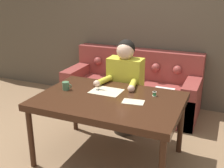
{
  "coord_description": "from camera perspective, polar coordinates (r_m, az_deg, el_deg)",
  "views": [
    {
      "loc": [
        1.05,
        -2.34,
        1.82
      ],
      "look_at": [
        -0.07,
        0.27,
        0.83
      ],
      "focal_mm": 45.0,
      "sensor_mm": 36.0,
      "label": 1
    }
  ],
  "objects": [
    {
      "name": "person",
      "position": [
        3.5,
        2.65,
        -0.59
      ],
      "size": [
        0.5,
        0.56,
        1.22
      ],
      "color": "#33281E",
      "rests_on": "ground_plane"
    },
    {
      "name": "thread_spool",
      "position": [
        2.98,
        8.63,
        -1.99
      ],
      "size": [
        0.04,
        0.04,
        0.05
      ],
      "color": "#338C4C",
      "rests_on": "dining_table"
    },
    {
      "name": "dining_table",
      "position": [
        2.93,
        -0.63,
        -4.03
      ],
      "size": [
        1.49,
        1.01,
        0.73
      ],
      "color": "#381E11",
      "rests_on": "ground_plane"
    },
    {
      "name": "scissors",
      "position": [
        3.11,
        -1.95,
        -1.26
      ],
      "size": [
        0.23,
        0.1,
        0.01
      ],
      "color": "silver",
      "rests_on": "dining_table"
    },
    {
      "name": "couch",
      "position": [
        4.33,
        4.13,
        -1.06
      ],
      "size": [
        2.0,
        0.84,
        0.89
      ],
      "color": "brown",
      "rests_on": "ground_plane"
    },
    {
      "name": "pattern_paper_offcut",
      "position": [
        2.81,
        4.34,
        -3.63
      ],
      "size": [
        0.23,
        0.17,
        0.0
      ],
      "color": "beige",
      "rests_on": "dining_table"
    },
    {
      "name": "wall_back",
      "position": [
        4.41,
        9.58,
        12.29
      ],
      "size": [
        8.0,
        0.06,
        2.6
      ],
      "color": "brown",
      "rests_on": "ground_plane"
    },
    {
      "name": "ground_plane",
      "position": [
        3.14,
        -0.77,
        -16.11
      ],
      "size": [
        16.0,
        16.0,
        0.0
      ],
      "primitive_type": "plane",
      "color": "#846647"
    },
    {
      "name": "pattern_paper_main",
      "position": [
        3.08,
        -1.15,
        -1.47
      ],
      "size": [
        0.34,
        0.27,
        0.0
      ],
      "color": "beige",
      "rests_on": "dining_table"
    },
    {
      "name": "mug",
      "position": [
        3.16,
        -9.33,
        -0.36
      ],
      "size": [
        0.11,
        0.08,
        0.09
      ],
      "color": "#47704C",
      "rests_on": "dining_table"
    }
  ]
}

